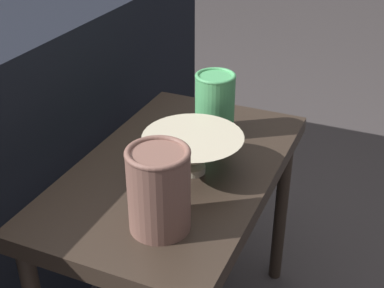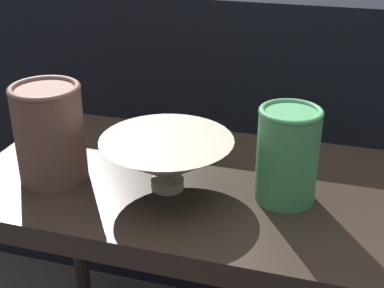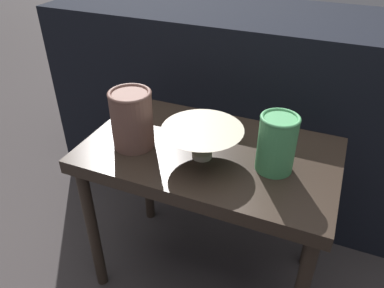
{
  "view_description": "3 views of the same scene",
  "coord_description": "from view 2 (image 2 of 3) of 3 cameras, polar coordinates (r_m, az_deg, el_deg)",
  "views": [
    {
      "loc": [
        -0.91,
        -0.43,
        1.16
      ],
      "look_at": [
        -0.02,
        -0.05,
        0.61
      ],
      "focal_mm": 50.0,
      "sensor_mm": 36.0,
      "label": 1
    },
    {
      "loc": [
        0.25,
        -0.77,
        0.98
      ],
      "look_at": [
        0.03,
        -0.02,
        0.61
      ],
      "focal_mm": 50.0,
      "sensor_mm": 36.0,
      "label": 2
    },
    {
      "loc": [
        0.29,
        -0.81,
        1.12
      ],
      "look_at": [
        -0.03,
        -0.05,
        0.57
      ],
      "focal_mm": 35.0,
      "sensor_mm": 36.0,
      "label": 3
    }
  ],
  "objects": [
    {
      "name": "couch_backdrop",
      "position": [
        1.48,
        5.44,
        1.83
      ],
      "size": [
        1.67,
        0.5,
        0.77
      ],
      "color": "black",
      "rests_on": "ground_plane"
    },
    {
      "name": "bowl",
      "position": [
        0.87,
        -2.69,
        -1.72
      ],
      "size": [
        0.22,
        0.22,
        0.09
      ],
      "color": "#B2A88E",
      "rests_on": "table"
    },
    {
      "name": "vase_textured_left",
      "position": [
        0.92,
        -14.96,
        1.32
      ],
      "size": [
        0.12,
        0.12,
        0.17
      ],
      "color": "brown",
      "rests_on": "table"
    },
    {
      "name": "table",
      "position": [
        0.96,
        -1.31,
        -6.96
      ],
      "size": [
        0.7,
        0.42,
        0.53
      ],
      "color": "#2D231C",
      "rests_on": "ground_plane"
    },
    {
      "name": "vase_colorful_right",
      "position": [
        0.84,
        10.15,
        -1.02
      ],
      "size": [
        0.1,
        0.1,
        0.15
      ],
      "color": "#47995B",
      "rests_on": "table"
    }
  ]
}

